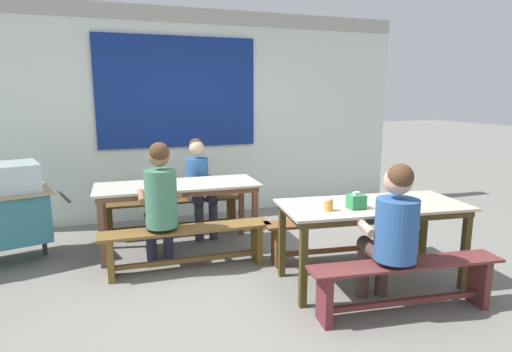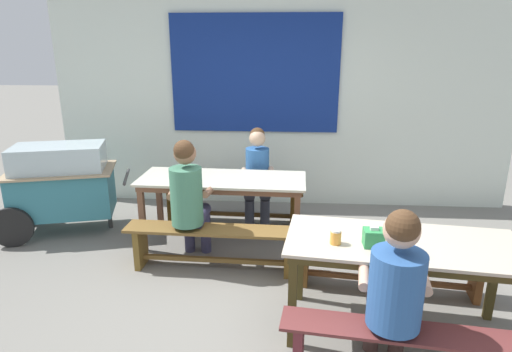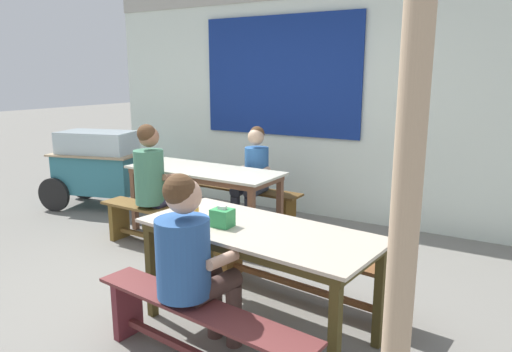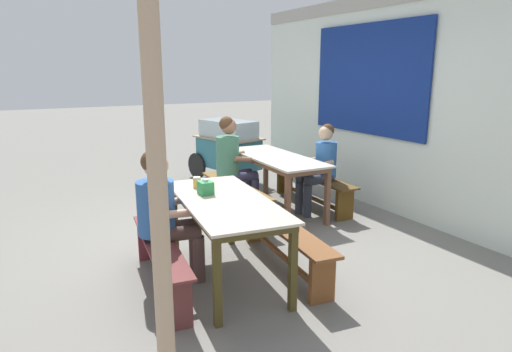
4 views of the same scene
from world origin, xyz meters
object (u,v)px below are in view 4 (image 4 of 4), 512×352
(dining_table_near, at_px, (225,207))
(condiment_jar, at_px, (197,182))
(tissue_box, at_px, (206,188))
(person_near_front, at_px, (164,208))
(bench_far_front, at_px, (235,195))
(dining_table_far, at_px, (275,162))
(bench_near_front, at_px, (161,259))
(bench_far_back, at_px, (312,185))
(bench_near_back, at_px, (284,238))
(wooden_support_post, at_px, (158,190))
(person_center_facing, at_px, (321,164))
(food_cart, at_px, (228,146))
(person_left_back_turned, at_px, (233,159))

(dining_table_near, xyz_separation_m, condiment_jar, (-0.50, -0.07, 0.13))
(tissue_box, bearing_deg, person_near_front, -81.92)
(bench_far_front, distance_m, tissue_box, 1.74)
(dining_table_far, bearing_deg, tissue_box, -49.73)
(bench_near_front, bearing_deg, condiment_jar, 129.25)
(bench_far_back, bearing_deg, bench_near_back, -42.48)
(bench_near_front, distance_m, wooden_support_post, 1.63)
(bench_far_back, height_order, person_near_front, person_near_front)
(dining_table_far, bearing_deg, wooden_support_post, -41.41)
(dining_table_near, relative_size, condiment_jar, 16.04)
(person_center_facing, relative_size, wooden_support_post, 0.48)
(dining_table_near, xyz_separation_m, bench_near_front, (-0.07, -0.60, -0.41))
(dining_table_near, distance_m, bench_near_back, 0.72)
(food_cart, relative_size, person_near_front, 1.28)
(tissue_box, xyz_separation_m, wooden_support_post, (1.42, -0.86, 0.43))
(tissue_box, bearing_deg, person_left_back_turned, 146.69)
(dining_table_far, distance_m, condiment_jar, 1.88)
(tissue_box, bearing_deg, dining_table_near, 21.05)
(person_near_front, bearing_deg, food_cart, 146.76)
(person_center_facing, bearing_deg, dining_table_far, -124.45)
(tissue_box, bearing_deg, food_cart, 151.83)
(bench_far_back, relative_size, condiment_jar, 16.06)
(bench_far_front, xyz_separation_m, person_left_back_turned, (-0.24, 0.08, 0.44))
(tissue_box, distance_m, wooden_support_post, 1.71)
(bench_near_back, height_order, wooden_support_post, wooden_support_post)
(food_cart, distance_m, wooden_support_post, 5.40)
(bench_far_back, relative_size, person_left_back_turned, 1.35)
(person_left_back_turned, bearing_deg, person_near_front, -41.84)
(bench_far_back, bearing_deg, bench_far_front, -91.69)
(wooden_support_post, bearing_deg, person_left_back_turned, 147.73)
(dining_table_near, relative_size, bench_far_back, 1.00)
(dining_table_far, bearing_deg, food_cart, 174.59)
(bench_near_front, xyz_separation_m, condiment_jar, (-0.43, 0.53, 0.54))
(dining_table_far, bearing_deg, bench_near_back, -28.09)
(wooden_support_post, bearing_deg, person_center_facing, 129.32)
(bench_near_back, bearing_deg, bench_far_front, 170.90)
(dining_table_far, relative_size, condiment_jar, 16.41)
(bench_far_back, relative_size, bench_near_front, 1.08)
(bench_far_back, distance_m, wooden_support_post, 4.19)
(bench_near_front, relative_size, person_center_facing, 1.36)
(bench_near_front, height_order, wooden_support_post, wooden_support_post)
(bench_far_front, distance_m, condiment_jar, 1.53)
(person_near_front, distance_m, wooden_support_post, 1.53)
(bench_near_back, xyz_separation_m, bench_near_front, (-0.14, -1.21, -0.02))
(bench_far_front, xyz_separation_m, condiment_jar, (1.08, -0.94, 0.52))
(dining_table_near, distance_m, food_cart, 3.88)
(person_center_facing, height_order, person_near_front, person_near_front)
(person_center_facing, bearing_deg, person_left_back_turned, -120.27)
(person_left_back_turned, relative_size, tissue_box, 8.82)
(food_cart, distance_m, person_center_facing, 2.31)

